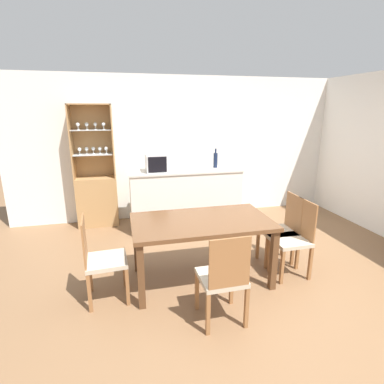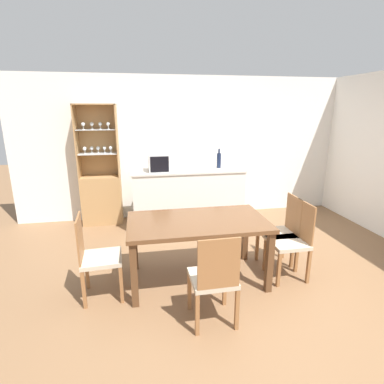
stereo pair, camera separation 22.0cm
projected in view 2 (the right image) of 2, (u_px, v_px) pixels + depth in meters
The scene contains 11 objects.
ground_plane at pixel (253, 287), 3.45m from camera, with size 18.00×18.00×0.00m, color brown.
wall_back at pixel (205, 148), 5.60m from camera, with size 6.80×0.06×2.55m.
kitchen_counter at pixel (188, 199), 5.08m from camera, with size 1.86×0.53×1.00m.
display_cabinet at pixel (102, 190), 5.26m from camera, with size 0.67×0.37×2.06m.
dining_table at pixel (198, 227), 3.43m from camera, with size 1.58×0.89×0.75m.
dining_chair_side_right_near at pixel (291, 241), 3.55m from camera, with size 0.42×0.42×0.93m.
dining_chair_side_right_far at pixel (281, 232), 3.80m from camera, with size 0.42×0.42×0.93m.
dining_chair_side_left_near at pixel (97, 257), 3.16m from camera, with size 0.44×0.44×0.93m.
dining_chair_head_near at pixel (214, 279), 2.76m from camera, with size 0.42×0.42×0.93m.
microwave at pixel (163, 162), 4.82m from camera, with size 0.45×0.37×0.28m.
wine_bottle at pixel (219, 160), 5.08m from camera, with size 0.07×0.07×0.33m.
Camera 2 is at (-1.24, -2.85, 1.98)m, focal length 28.00 mm.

